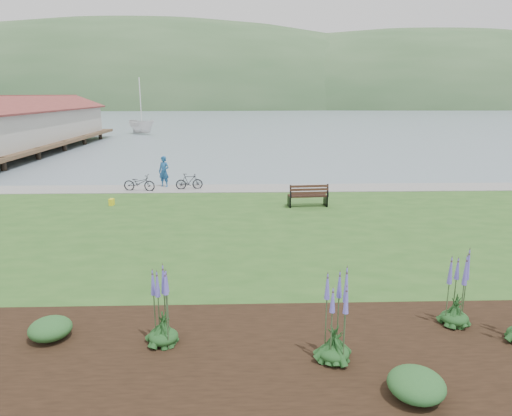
{
  "coord_description": "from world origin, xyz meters",
  "views": [
    {
      "loc": [
        1.14,
        -18.08,
        5.55
      ],
      "look_at": [
        1.69,
        -1.17,
        1.3
      ],
      "focal_mm": 32.0,
      "sensor_mm": 36.0,
      "label": 1
    }
  ],
  "objects_px": {
    "person": "(164,169)",
    "sailboat": "(142,134)",
    "park_bench": "(308,195)",
    "bicycle_a": "(139,183)"
  },
  "relations": [
    {
      "from": "person",
      "to": "park_bench",
      "type": "bearing_deg",
      "value": -9.29
    },
    {
      "from": "park_bench",
      "to": "sailboat",
      "type": "distance_m",
      "value": 48.07
    },
    {
      "from": "person",
      "to": "bicycle_a",
      "type": "distance_m",
      "value": 1.7
    },
    {
      "from": "park_bench",
      "to": "bicycle_a",
      "type": "xyz_separation_m",
      "value": [
        -8.66,
        3.82,
        -0.1
      ]
    },
    {
      "from": "park_bench",
      "to": "sailboat",
      "type": "relative_size",
      "value": 0.08
    },
    {
      "from": "person",
      "to": "sailboat",
      "type": "relative_size",
      "value": 0.08
    },
    {
      "from": "park_bench",
      "to": "bicycle_a",
      "type": "bearing_deg",
      "value": 151.83
    },
    {
      "from": "park_bench",
      "to": "sailboat",
      "type": "height_order",
      "value": "sailboat"
    },
    {
      "from": "person",
      "to": "sailboat",
      "type": "bearing_deg",
      "value": 127.46
    },
    {
      "from": "person",
      "to": "sailboat",
      "type": "xyz_separation_m",
      "value": [
        -9.62,
        40.01,
        -1.43
      ]
    }
  ]
}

